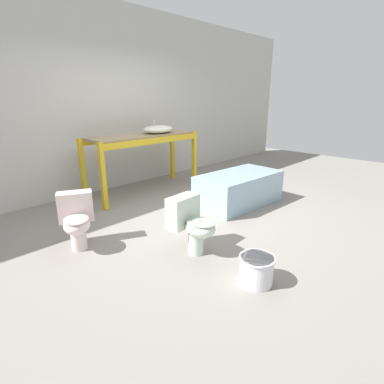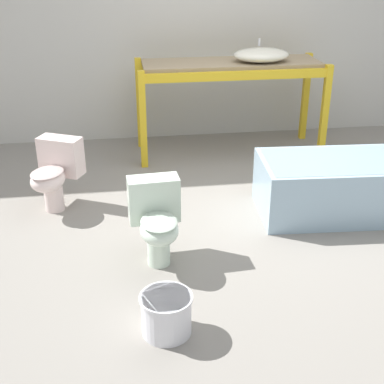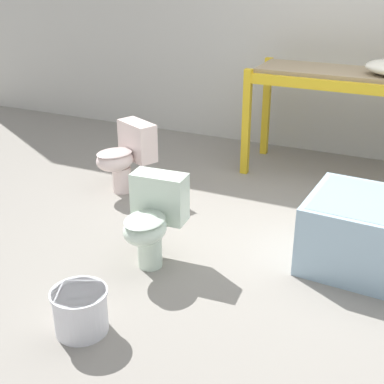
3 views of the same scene
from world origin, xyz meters
name	(u,v)px [view 3 (image 3 of 3)]	position (x,y,z in m)	size (l,w,h in m)	color
ground_plane	(297,236)	(0.00, 0.00, 0.00)	(12.00, 12.00, 0.00)	gray
shelving_rack	(362,90)	(0.17, 1.38, 0.87)	(2.04, 0.70, 1.03)	gold
toilet_near	(126,153)	(-1.65, 0.21, 0.36)	(0.52, 0.61, 0.62)	silver
toilet_far	(152,217)	(-0.83, -0.79, 0.36)	(0.39, 0.53, 0.62)	silver
bucket_white	(80,310)	(-0.85, -1.64, 0.14)	(0.33, 0.33, 0.27)	silver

